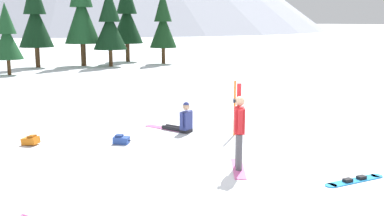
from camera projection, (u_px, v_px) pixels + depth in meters
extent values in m
plane|color=white|center=(229.00, 169.00, 11.04)|extent=(800.00, 800.00, 0.00)
cube|color=pink|center=(238.00, 168.00, 11.07)|extent=(1.03, 1.49, 0.02)
cylinder|color=#4C4C51|center=(239.00, 152.00, 10.82)|extent=(0.15, 0.15, 0.89)
cylinder|color=#4C4C51|center=(238.00, 149.00, 11.14)|extent=(0.15, 0.15, 0.89)
cube|color=red|center=(239.00, 120.00, 10.84)|extent=(0.41, 0.47, 0.62)
cylinder|color=red|center=(240.00, 122.00, 10.58)|extent=(0.11, 0.11, 0.58)
cylinder|color=red|center=(239.00, 96.00, 10.98)|extent=(0.11, 0.11, 0.60)
sphere|color=tan|center=(240.00, 101.00, 10.75)|extent=(0.24, 0.24, 0.24)
cube|color=black|center=(234.00, 101.00, 10.75)|extent=(0.12, 0.17, 0.08)
cube|color=black|center=(186.00, 131.00, 14.70)|extent=(0.45, 0.41, 0.10)
cylinder|color=black|center=(172.00, 129.00, 14.90)|extent=(0.48, 0.78, 0.14)
cylinder|color=black|center=(176.00, 127.00, 15.06)|extent=(0.48, 0.78, 0.14)
cube|color=pink|center=(165.00, 128.00, 15.21)|extent=(0.93, 1.50, 0.02)
cube|color=navy|center=(186.00, 120.00, 14.63)|extent=(0.46, 0.39, 0.60)
cylinder|color=navy|center=(181.00, 121.00, 14.41)|extent=(0.11, 0.11, 0.52)
cylinder|color=navy|center=(191.00, 118.00, 14.83)|extent=(0.11, 0.11, 0.52)
sphere|color=tan|center=(186.00, 107.00, 14.54)|extent=(0.24, 0.24, 0.24)
sphere|color=navy|center=(186.00, 105.00, 14.53)|extent=(0.20, 0.20, 0.20)
cube|color=#1E8CD8|center=(354.00, 181.00, 10.22)|extent=(1.42, 0.32, 0.02)
cylinder|color=#1E8CD8|center=(331.00, 186.00, 9.92)|extent=(0.27, 0.27, 0.02)
cylinder|color=#1E8CD8|center=(377.00, 176.00, 10.53)|extent=(0.27, 0.27, 0.02)
cube|color=black|center=(348.00, 180.00, 10.12)|extent=(0.21, 0.15, 0.07)
cube|color=black|center=(361.00, 177.00, 10.31)|extent=(0.21, 0.15, 0.07)
cube|color=orange|center=(31.00, 141.00, 13.21)|extent=(0.55, 0.55, 0.25)
cube|color=#A85613|center=(32.00, 136.00, 13.17)|extent=(0.30, 0.30, 0.08)
cylinder|color=black|center=(24.00, 141.00, 13.27)|extent=(0.10, 0.11, 0.02)
cube|color=#2D4C9E|center=(121.00, 140.00, 13.34)|extent=(0.55, 0.53, 0.22)
cube|color=navy|center=(119.00, 136.00, 13.32)|extent=(0.30, 0.30, 0.07)
cylinder|color=black|center=(129.00, 141.00, 13.30)|extent=(0.11, 0.10, 0.02)
cylinder|color=orange|center=(235.00, 108.00, 14.17)|extent=(0.06, 0.06, 1.76)
cylinder|color=#472D19|center=(128.00, 52.00, 40.23)|extent=(0.37, 0.37, 1.63)
cone|color=black|center=(127.00, 24.00, 39.74)|extent=(2.80, 2.80, 3.46)
cylinder|color=#472D19|center=(9.00, 67.00, 30.25)|extent=(0.24, 0.24, 1.06)
cone|color=#194723|center=(7.00, 42.00, 29.94)|extent=(2.00, 2.00, 2.26)
cone|color=#194723|center=(5.00, 18.00, 29.64)|extent=(1.30, 1.30, 2.07)
cylinder|color=#472D19|center=(163.00, 56.00, 38.17)|extent=(0.31, 0.31, 1.37)
cone|color=#143819|center=(163.00, 30.00, 37.76)|extent=(2.29, 2.29, 2.91)
cone|color=#143819|center=(163.00, 5.00, 37.37)|extent=(1.49, 1.49, 2.67)
cylinder|color=#472D19|center=(83.00, 55.00, 36.36)|extent=(0.41, 0.41, 1.81)
cone|color=#194723|center=(82.00, 19.00, 35.82)|extent=(2.80, 2.80, 3.85)
cylinder|color=#472D19|center=(111.00, 58.00, 35.92)|extent=(0.31, 0.31, 1.36)
cone|color=black|center=(110.00, 31.00, 35.52)|extent=(2.65, 2.65, 2.90)
cone|color=black|center=(109.00, 5.00, 35.13)|extent=(1.72, 1.72, 2.66)
cylinder|color=#472D19|center=(38.00, 57.00, 35.12)|extent=(0.36, 0.36, 1.59)
cone|color=black|center=(35.00, 25.00, 34.65)|extent=(2.62, 2.62, 3.38)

